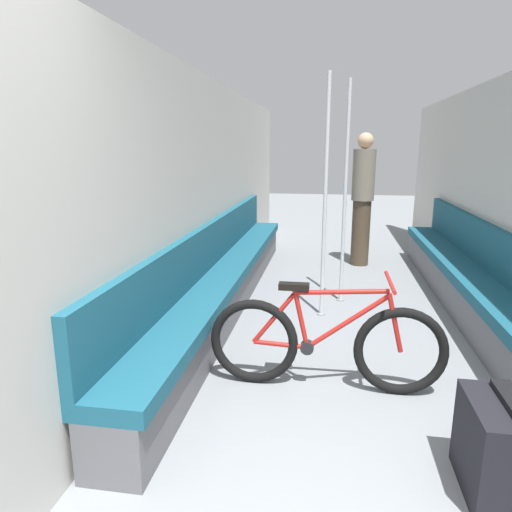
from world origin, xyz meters
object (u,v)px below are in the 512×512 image
at_px(grab_pole_far, 325,203).
at_px(passenger_standing, 362,198).
at_px(bench_seat_row_left, 226,278).
at_px(luggage_bag, 508,450).
at_px(bicycle, 325,344).
at_px(grab_pole_near, 345,198).
at_px(bench_seat_row_right, 477,290).

xyz_separation_m(grab_pole_far, passenger_standing, (0.48, 2.07, -0.17)).
distance_m(bench_seat_row_left, grab_pole_far, 1.26).
xyz_separation_m(bench_seat_row_left, luggage_bag, (1.89, -2.33, -0.07)).
height_order(bicycle, grab_pole_far, grab_pole_far).
bearing_deg(bench_seat_row_left, luggage_bag, -51.06).
height_order(grab_pole_near, passenger_standing, grab_pole_near).
bearing_deg(grab_pole_far, bench_seat_row_right, 3.35).
height_order(bicycle, luggage_bag, bicycle).
bearing_deg(luggage_bag, grab_pole_near, 104.83).
xyz_separation_m(bench_seat_row_right, bicycle, (-1.38, -1.49, 0.02)).
bearing_deg(grab_pole_far, grab_pole_near, 67.32).
bearing_deg(luggage_bag, bicycle, 135.47).
bearing_deg(grab_pole_far, bench_seat_row_left, 175.08).
distance_m(bench_seat_row_left, passenger_standing, 2.54).
bearing_deg(bench_seat_row_left, grab_pole_far, -4.92).
bearing_deg(luggage_bag, bench_seat_row_left, 128.94).
distance_m(bench_seat_row_right, bicycle, 2.03).
height_order(bench_seat_row_right, grab_pole_near, grab_pole_near).
relative_size(grab_pole_far, passenger_standing, 1.26).
bearing_deg(bench_seat_row_right, bicycle, -132.96).
bearing_deg(passenger_standing, luggage_bag, -179.03).
relative_size(grab_pole_near, passenger_standing, 1.26).
bearing_deg(grab_pole_near, passenger_standing, 80.04).
height_order(grab_pole_near, luggage_bag, grab_pole_near).
bearing_deg(passenger_standing, grab_pole_near, 165.24).
relative_size(bench_seat_row_left, bicycle, 3.34).
distance_m(bicycle, grab_pole_near, 2.02).
bearing_deg(luggage_bag, grab_pole_far, 112.04).
xyz_separation_m(bicycle, passenger_standing, (0.43, 3.47, 0.60)).
relative_size(bicycle, grab_pole_far, 0.70).
distance_m(bench_seat_row_right, grab_pole_far, 1.64).
height_order(bench_seat_row_right, grab_pole_far, grab_pole_far).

